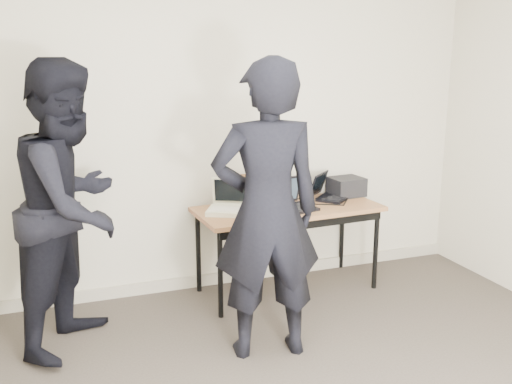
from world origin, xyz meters
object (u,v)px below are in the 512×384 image
laptop_beige (229,206)px  laptop_right (328,193)px  leather_satchel (258,188)px  equipment_box (346,187)px  person_typist (267,212)px  laptop_center (291,202)px  person_observer (72,207)px  desk (289,214)px

laptop_beige → laptop_right: bearing=34.5°
laptop_beige → leather_satchel: size_ratio=1.11×
equipment_box → person_typist: person_typist is taller
leather_satchel → equipment_box: (0.81, -0.04, -0.05)m
laptop_center → laptop_right: (0.43, 0.19, -0.01)m
leather_satchel → person_typist: person_typist is taller
leather_satchel → laptop_beige: bearing=-157.9°
equipment_box → person_typist: size_ratio=0.15×
laptop_right → laptop_beige: bearing=144.4°
laptop_center → person_observer: (-1.68, -0.26, 0.18)m
laptop_right → person_observer: bearing=149.4°
desk → leather_satchel: (-0.18, 0.23, 0.19)m
leather_satchel → equipment_box: 0.81m
laptop_beige → laptop_right: (0.92, 0.12, -0.00)m
laptop_beige → leather_satchel: 0.38m
person_observer → equipment_box: bearing=-45.5°
desk → person_observer: 1.73m
person_typist → laptop_right: bearing=-124.9°
leather_satchel → person_observer: size_ratio=0.20×
laptop_right → person_observer: person_observer is taller
desk → laptop_center: (-0.00, -0.05, 0.12)m
desk → laptop_right: size_ratio=3.70×
laptop_center → equipment_box: laptop_center is taller
laptop_beige → laptop_right: 0.93m
laptop_center → person_observer: person_observer is taller
person_typist → person_observer: (-1.15, 0.57, -0.01)m
laptop_beige → equipment_box: laptop_beige is taller
laptop_beige → person_observer: bearing=-136.6°
laptop_right → person_observer: 2.16m
equipment_box → leather_satchel: bearing=177.5°
laptop_right → person_observer: size_ratio=0.22×
laptop_right → desk: bearing=156.3°
person_observer → person_typist: bearing=-84.1°
laptop_beige → leather_satchel: (0.32, 0.19, 0.08)m
laptop_center → equipment_box: size_ratio=1.38×
laptop_center → leather_satchel: leather_satchel is taller
leather_satchel → laptop_center: bearing=-66.6°
desk → person_typist: bearing=-124.7°
laptop_beige → laptop_center: laptop_beige is taller
laptop_center → equipment_box: 0.68m
laptop_center → laptop_right: size_ratio=0.93×
leather_satchel → person_observer: (-1.50, -0.53, 0.11)m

